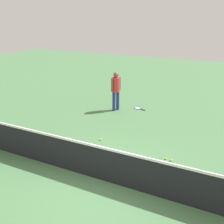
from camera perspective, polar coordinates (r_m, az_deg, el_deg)
The scene contains 8 objects.
ground_plane at distance 7.25m, azimuth -1.38°, elevation -14.21°, with size 40.00×40.00×0.00m, color #4C7A4C.
court_net at distance 6.98m, azimuth -1.41°, elevation -10.81°, with size 10.09×0.09×1.07m.
player_near_side at distance 11.82m, azimuth 0.82°, elevation 5.03°, with size 0.45×0.51×1.70m.
tennis_racket_near_player at distance 12.36m, azimuth 5.52°, elevation 0.79°, with size 0.60×0.41×0.03m.
tennis_ball_near_player at distance 9.29m, azimuth -2.40°, elevation -5.76°, with size 0.07×0.07×0.07m, color #C6E033.
tennis_ball_midcourt at distance 8.30m, azimuth 11.20°, elevation -9.54°, with size 0.07×0.07×0.07m, color #C6E033.
tennis_ball_baseline at distance 9.23m, azimuth -17.22°, elevation -6.92°, with size 0.07×0.07×0.07m, color #C6E033.
tennis_ball_stray_left at distance 8.25m, azimuth 12.25°, elevation -9.83°, with size 0.07×0.07×0.07m, color #C6E033.
Camera 1 is at (-2.86, 5.26, 4.09)m, focal length 43.73 mm.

